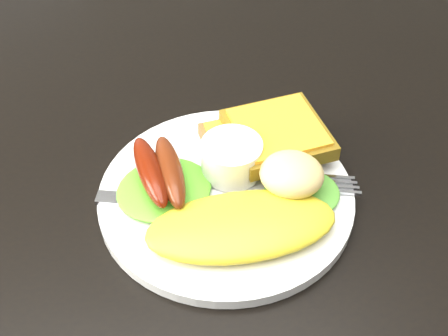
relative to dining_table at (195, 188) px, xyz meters
The scene contains 12 objects.
dining_table is the anchor object (origin of this frame).
plate 0.05m from the dining_table, 59.63° to the right, with size 0.23×0.23×0.01m, color white.
lettuce_left 0.06m from the dining_table, 135.83° to the right, with size 0.09×0.08×0.01m, color green.
lettuce_right 0.11m from the dining_table, 33.17° to the right, with size 0.07×0.06×0.01m, color green.
omelette 0.10m from the dining_table, 73.29° to the right, with size 0.16×0.08×0.02m, color gold.
sausage_a 0.07m from the dining_table, 151.93° to the right, with size 0.02×0.09×0.02m, color #631903.
sausage_b 0.06m from the dining_table, 134.19° to the right, with size 0.02×0.09×0.02m, color #5B1E0E.
ramekin 0.06m from the dining_table, 24.66° to the right, with size 0.06×0.06×0.03m, color white.
toast_a 0.07m from the dining_table, ahead, with size 0.08×0.08×0.01m, color olive.
toast_b 0.10m from the dining_table, ahead, with size 0.09×0.09×0.01m, color #825C14.
potato_salad 0.11m from the dining_table, 33.04° to the right, with size 0.06×0.05×0.03m, color beige.
fork 0.06m from the dining_table, 97.66° to the right, with size 0.17×0.01×0.00m, color #ADAFB7.
Camera 1 is at (-0.05, -0.41, 1.17)m, focal length 50.00 mm.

